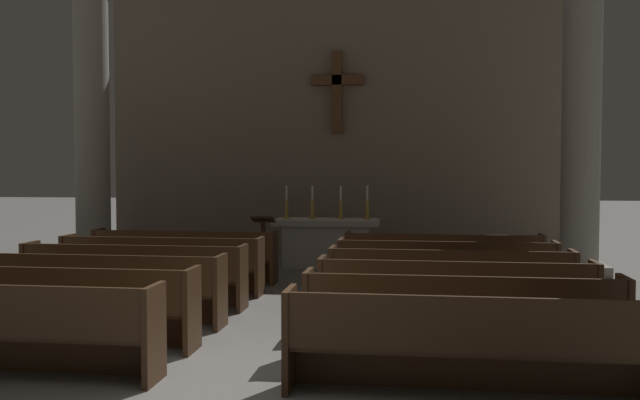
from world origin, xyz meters
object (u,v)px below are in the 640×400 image
at_px(pew_right_row_3, 455,298).
at_px(column_left_second, 92,124).
at_px(pew_right_row_2, 461,318).
at_px(column_right_second, 581,119).
at_px(candlestick_outer_right, 367,209).
at_px(altar, 326,242).
at_px(pew_right_row_1, 470,345).
at_px(pew_right_row_6, 443,261).
at_px(pew_left_row_2, 54,306).
at_px(candlestick_outer_left, 286,208).
at_px(pew_right_row_4, 450,282).
at_px(candlestick_inner_left, 312,208).
at_px(pew_left_row_4, 134,275).
at_px(pew_left_row_6, 184,256).
at_px(candlestick_inner_right, 341,208).
at_px(pew_left_row_5, 161,265).
at_px(pew_right_row_5, 446,270).
at_px(lectern, 263,247).
at_px(pew_left_row_3, 99,289).

height_order(pew_right_row_3, column_left_second, column_left_second).
bearing_deg(pew_right_row_2, column_right_second, 67.46).
height_order(pew_right_row_2, candlestick_outer_right, candlestick_outer_right).
relative_size(column_left_second, altar, 2.82).
xyz_separation_m(pew_right_row_1, pew_right_row_2, (0.00, 1.13, 0.00)).
relative_size(pew_right_row_6, column_right_second, 0.54).
relative_size(pew_left_row_2, candlestick_outer_left, 4.81).
relative_size(pew_left_row_2, pew_right_row_3, 1.00).
bearing_deg(candlestick_outer_right, pew_right_row_4, -72.21).
relative_size(pew_right_row_3, candlestick_inner_left, 4.81).
bearing_deg(pew_left_row_4, candlestick_outer_left, 72.21).
relative_size(altar, candlestick_outer_left, 3.15).
distance_m(pew_right_row_2, altar, 7.19).
xyz_separation_m(pew_right_row_6, column_left_second, (-7.32, 1.98, 2.54)).
relative_size(pew_left_row_6, pew_right_row_4, 1.00).
distance_m(pew_right_row_1, candlestick_inner_right, 8.23).
xyz_separation_m(pew_left_row_5, pew_right_row_3, (4.61, -2.27, 0.00)).
relative_size(pew_left_row_5, candlestick_inner_left, 4.81).
relative_size(column_right_second, candlestick_outer_left, 8.90).
bearing_deg(pew_right_row_2, pew_right_row_3, 90.00).
height_order(column_left_second, column_right_second, same).
height_order(pew_right_row_1, column_left_second, column_left_second).
xyz_separation_m(pew_left_row_2, pew_right_row_1, (4.61, -1.13, 0.00)).
height_order(pew_left_row_5, pew_right_row_5, same).
bearing_deg(pew_right_row_1, candlestick_outer_right, 100.39).
relative_size(pew_left_row_6, pew_right_row_2, 1.00).
bearing_deg(pew_left_row_2, pew_right_row_6, 44.53).
bearing_deg(pew_right_row_2, column_left_second, 138.32).
bearing_deg(lectern, candlestick_inner_right, 40.84).
distance_m(altar, candlestick_outer_right, 1.10).
xyz_separation_m(pew_left_row_2, pew_left_row_4, (0.00, 2.27, 0.00)).
distance_m(pew_left_row_5, altar, 4.11).
bearing_deg(pew_left_row_3, altar, 67.88).
height_order(pew_right_row_6, lectern, lectern).
xyz_separation_m(altar, candlestick_inner_left, (-0.30, 0.00, 0.70)).
xyz_separation_m(pew_left_row_6, pew_right_row_1, (4.61, -5.67, 0.00)).
bearing_deg(column_right_second, lectern, -171.55).
distance_m(column_left_second, candlestick_inner_left, 5.05).
xyz_separation_m(candlestick_inner_right, lectern, (-1.39, -1.20, -0.69)).
height_order(pew_left_row_2, pew_right_row_1, same).
bearing_deg(pew_right_row_1, pew_left_row_5, 135.47).
bearing_deg(pew_right_row_3, column_left_second, 143.67).
distance_m(pew_left_row_5, pew_right_row_2, 5.73).
distance_m(pew_left_row_6, pew_right_row_2, 6.47).
distance_m(altar, candlestick_inner_right, 0.76).
bearing_deg(altar, pew_right_row_2, -71.28).
distance_m(pew_right_row_3, pew_right_row_4, 1.13).
relative_size(pew_left_row_3, candlestick_outer_left, 4.81).
height_order(candlestick_inner_right, lectern, candlestick_inner_right).
distance_m(pew_right_row_6, lectern, 3.56).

